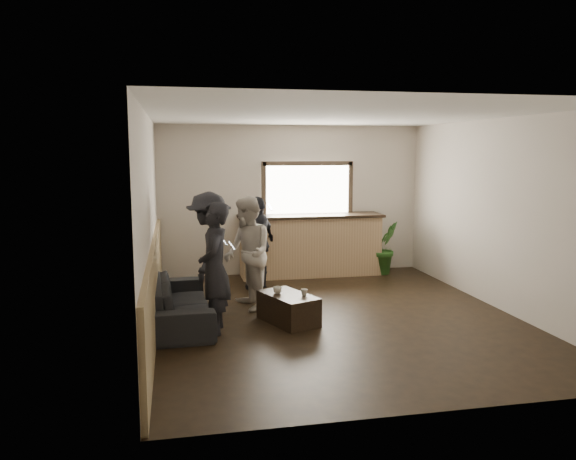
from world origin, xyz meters
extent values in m
cube|color=black|center=(0.00, 0.00, 0.00)|extent=(5.00, 6.00, 0.01)
cube|color=silver|center=(0.00, 0.00, 2.80)|extent=(5.00, 6.00, 0.01)
cube|color=beige|center=(0.00, 3.00, 1.40)|extent=(5.00, 0.01, 2.80)
cube|color=beige|center=(0.00, -3.00, 1.40)|extent=(5.00, 0.01, 2.80)
cube|color=beige|center=(-2.50, 0.00, 1.40)|extent=(0.01, 6.00, 2.80)
cube|color=beige|center=(2.50, 0.00, 1.40)|extent=(0.01, 6.00, 2.80)
cube|color=#967E55|center=(-2.47, 0.00, 0.55)|extent=(0.06, 5.90, 1.10)
cube|color=tan|center=(0.30, 2.68, 0.55)|extent=(2.60, 0.60, 1.10)
cube|color=black|center=(0.30, 2.68, 1.12)|extent=(2.70, 0.68, 0.05)
cube|color=white|center=(0.30, 2.96, 1.60)|extent=(1.60, 0.06, 0.90)
cube|color=#3F3326|center=(0.30, 2.93, 2.09)|extent=(1.72, 0.08, 0.08)
cube|color=#3F3326|center=(-0.54, 2.93, 1.60)|extent=(0.08, 0.08, 1.06)
cube|color=#3F3326|center=(1.14, 2.93, 1.60)|extent=(0.08, 0.08, 1.06)
imported|color=black|center=(-2.15, 0.14, 0.29)|extent=(0.87, 2.05, 0.59)
cube|color=black|center=(-0.70, -0.13, 0.20)|extent=(0.78, 1.00, 0.39)
imported|color=silver|center=(-0.83, -0.05, 0.44)|extent=(0.15, 0.15, 0.09)
imported|color=silver|center=(-0.50, -0.21, 0.44)|extent=(0.12, 0.12, 0.08)
imported|color=#2D6623|center=(1.71, 2.53, 0.50)|extent=(0.66, 0.59, 1.01)
imported|color=black|center=(-1.70, -0.34, 0.85)|extent=(0.47, 0.66, 1.69)
cube|color=black|center=(-1.48, -0.37, 1.13)|extent=(0.10, 0.08, 0.12)
cube|color=white|center=(-1.48, -0.37, 1.14)|extent=(0.08, 0.07, 0.11)
imported|color=beige|center=(-1.15, 0.64, 0.84)|extent=(0.77, 0.91, 1.67)
cube|color=black|center=(-0.94, 0.68, 1.00)|extent=(0.10, 0.09, 0.12)
cube|color=white|center=(-0.94, 0.68, 1.01)|extent=(0.09, 0.08, 0.11)
imported|color=black|center=(-1.70, 0.71, 0.87)|extent=(0.87, 1.24, 1.74)
cube|color=black|center=(-1.48, 0.67, 1.02)|extent=(0.10, 0.09, 0.12)
cube|color=white|center=(-1.48, 0.66, 1.03)|extent=(0.09, 0.08, 0.11)
imported|color=black|center=(-0.81, 1.87, 0.79)|extent=(0.87, 0.96, 1.57)
cube|color=black|center=(-0.63, 1.73, 1.41)|extent=(0.12, 0.11, 0.12)
cube|color=white|center=(-0.63, 1.73, 1.41)|extent=(0.10, 0.10, 0.11)
camera|label=1|loc=(-2.18, -7.39, 2.32)|focal=35.00mm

